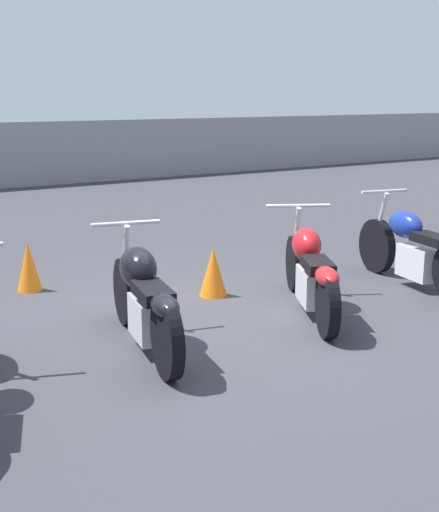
% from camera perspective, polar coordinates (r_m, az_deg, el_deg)
% --- Properties ---
extents(ground_plane, '(60.00, 60.00, 0.00)m').
position_cam_1_polar(ground_plane, '(6.82, -0.53, -5.16)').
color(ground_plane, '#38383D').
extents(motorcycle_slot_1, '(0.76, 1.99, 0.99)m').
position_cam_1_polar(motorcycle_slot_1, '(5.97, -6.01, -3.40)').
color(motorcycle_slot_1, black).
rests_on(motorcycle_slot_1, ground_plane).
extents(motorcycle_slot_2, '(1.22, 1.94, 0.97)m').
position_cam_1_polar(motorcycle_slot_2, '(7.00, 7.31, -1.23)').
color(motorcycle_slot_2, black).
rests_on(motorcycle_slot_2, ground_plane).
extents(motorcycle_slot_3, '(0.74, 2.06, 1.01)m').
position_cam_1_polar(motorcycle_slot_3, '(8.14, 15.44, 0.49)').
color(motorcycle_slot_3, black).
rests_on(motorcycle_slot_3, ground_plane).
extents(traffic_cone_near, '(0.27, 0.27, 0.54)m').
position_cam_1_polar(traffic_cone_near, '(8.04, -15.02, -0.80)').
color(traffic_cone_near, orange).
rests_on(traffic_cone_near, ground_plane).
extents(traffic_cone_far, '(0.30, 0.30, 0.53)m').
position_cam_1_polar(traffic_cone_far, '(7.56, -0.51, -1.26)').
color(traffic_cone_far, orange).
rests_on(traffic_cone_far, ground_plane).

